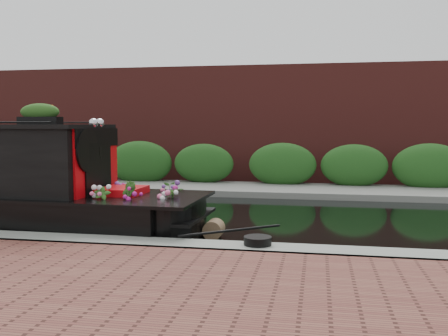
# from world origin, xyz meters

# --- Properties ---
(ground) EXTENTS (80.00, 80.00, 0.00)m
(ground) POSITION_xyz_m (0.00, 0.00, 0.00)
(ground) COLOR black
(ground) RESTS_ON ground
(near_bank_coping) EXTENTS (40.00, 0.60, 0.50)m
(near_bank_coping) POSITION_xyz_m (0.00, -3.30, 0.00)
(near_bank_coping) COLOR gray
(near_bank_coping) RESTS_ON ground
(far_bank_path) EXTENTS (40.00, 2.40, 0.34)m
(far_bank_path) POSITION_xyz_m (0.00, 4.20, 0.00)
(far_bank_path) COLOR slate
(far_bank_path) RESTS_ON ground
(far_hedge) EXTENTS (40.00, 1.10, 2.80)m
(far_hedge) POSITION_xyz_m (0.00, 5.10, 0.00)
(far_hedge) COLOR #1F4D19
(far_hedge) RESTS_ON ground
(far_brick_wall) EXTENTS (40.00, 1.00, 8.00)m
(far_brick_wall) POSITION_xyz_m (0.00, 7.20, 0.00)
(far_brick_wall) COLOR maroon
(far_brick_wall) RESTS_ON ground
(rope_fender) EXTENTS (0.33, 0.38, 0.33)m
(rope_fender) POSITION_xyz_m (1.71, -1.88, 0.17)
(rope_fender) COLOR brown
(rope_fender) RESTS_ON ground
(coiled_mooring_rope) EXTENTS (0.41, 0.41, 0.12)m
(coiled_mooring_rope) POSITION_xyz_m (2.64, -3.19, 0.31)
(coiled_mooring_rope) COLOR black
(coiled_mooring_rope) RESTS_ON near_bank_coping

